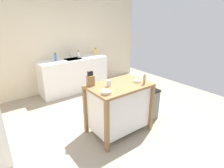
{
  "coord_description": "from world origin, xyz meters",
  "views": [
    {
      "loc": [
        -1.87,
        -2.36,
        2.01
      ],
      "look_at": [
        -0.03,
        0.06,
        0.86
      ],
      "focal_mm": 29.15,
      "sensor_mm": 36.0,
      "label": 1
    }
  ],
  "objects": [
    {
      "name": "drinking_cup",
      "position": [
        -0.22,
        -0.1,
        0.97
      ],
      "size": [
        0.07,
        0.07,
        0.1
      ],
      "color": "silver",
      "rests_on": "kitchen_island"
    },
    {
      "name": "sink_faucet",
      "position": [
        0.21,
        2.27,
        1.03
      ],
      "size": [
        0.02,
        0.02,
        0.22
      ],
      "color": "#B7BCC1",
      "rests_on": "sink_counter"
    },
    {
      "name": "knife_block",
      "position": [
        -0.44,
        0.11,
        1.01
      ],
      "size": [
        0.11,
        0.09,
        0.25
      ],
      "color": "olive",
      "rests_on": "kitchen_island"
    },
    {
      "name": "sink_counter",
      "position": [
        0.21,
        2.13,
        0.46
      ],
      "size": [
        1.85,
        0.6,
        0.92
      ],
      "color": "white",
      "rests_on": "ground"
    },
    {
      "name": "kitchen_island",
      "position": [
        -0.03,
        -0.14,
        0.51
      ],
      "size": [
        1.05,
        0.71,
        0.91
      ],
      "color": "olive",
      "rests_on": "ground"
    },
    {
      "name": "bottle_hand_soap",
      "position": [
        0.37,
        2.1,
        1.01
      ],
      "size": [
        0.05,
        0.05,
        0.21
      ],
      "color": "white",
      "rests_on": "sink_counter"
    },
    {
      "name": "bowl_stoneware_deep",
      "position": [
        0.3,
        -0.24,
        0.94
      ],
      "size": [
        0.12,
        0.12,
        0.04
      ],
      "color": "silver",
      "rests_on": "kitchen_island"
    },
    {
      "name": "trash_bin",
      "position": [
        0.73,
        -0.18,
        0.32
      ],
      "size": [
        0.36,
        0.28,
        0.63
      ],
      "color": "slate",
      "rests_on": "ground"
    },
    {
      "name": "bottle_spray_cleaner",
      "position": [
        0.99,
        2.2,
        1.01
      ],
      "size": [
        0.06,
        0.06,
        0.2
      ],
      "color": "yellow",
      "rests_on": "sink_counter"
    },
    {
      "name": "wall_back",
      "position": [
        0.0,
        2.48,
        1.3
      ],
      "size": [
        5.23,
        0.1,
        2.6
      ],
      "primitive_type": "cube",
      "color": "beige",
      "rests_on": "ground"
    },
    {
      "name": "bowl_ceramic_small",
      "position": [
        -0.43,
        -0.33,
        0.94
      ],
      "size": [
        0.15,
        0.15,
        0.05
      ],
      "color": "beige",
      "rests_on": "kitchen_island"
    },
    {
      "name": "pepper_grinder",
      "position": [
        0.32,
        -0.39,
        1.0
      ],
      "size": [
        0.04,
        0.04,
        0.19
      ],
      "color": "tan",
      "rests_on": "kitchen_island"
    },
    {
      "name": "ground_plane",
      "position": [
        0.0,
        0.0,
        0.0
      ],
      "size": [
        6.23,
        6.23,
        0.0
      ],
      "primitive_type": "plane",
      "color": "gray",
      "rests_on": "ground"
    },
    {
      "name": "bottle_dish_soap",
      "position": [
        -0.24,
        2.18,
        1.01
      ],
      "size": [
        0.06,
        0.06,
        0.2
      ],
      "color": "blue",
      "rests_on": "sink_counter"
    }
  ]
}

